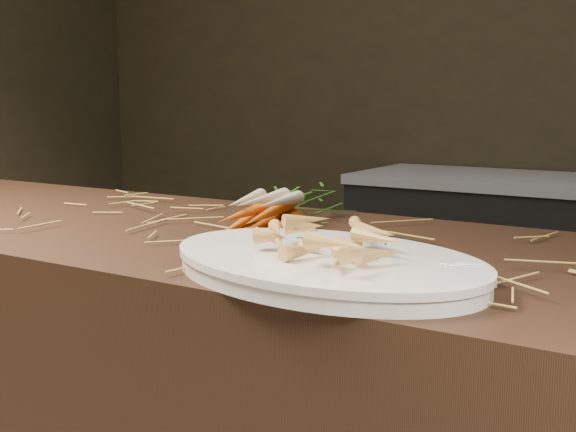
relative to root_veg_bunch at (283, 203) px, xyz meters
name	(u,v)px	position (x,y,z in m)	size (l,w,h in m)	color
straw_bedding	(234,228)	(-0.02, -0.14, -0.03)	(1.40, 0.60, 0.02)	#B09442
root_veg_bunch	(283,203)	(0.00, 0.00, 0.00)	(0.25, 0.47, 0.09)	orange
serving_platter	(325,267)	(0.29, -0.34, -0.03)	(0.49, 0.33, 0.03)	white
roasted_veg_heap	(325,239)	(0.29, -0.34, 0.01)	(0.24, 0.17, 0.05)	gold
serving_fork	(422,280)	(0.45, -0.39, -0.01)	(0.02, 0.19, 0.00)	silver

